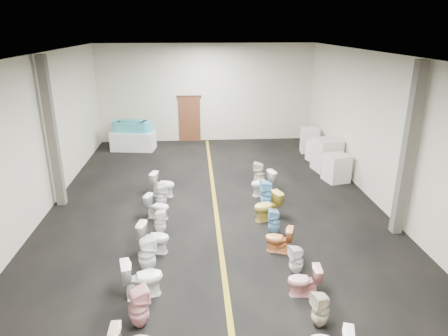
{
  "coord_description": "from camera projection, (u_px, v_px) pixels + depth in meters",
  "views": [
    {
      "loc": [
        -0.57,
        -10.68,
        5.24
      ],
      "look_at": [
        0.31,
        1.0,
        1.04
      ],
      "focal_mm": 32.0,
      "sensor_mm": 36.0,
      "label": 1
    }
  ],
  "objects": [
    {
      "name": "display_table",
      "position": [
        133.0,
        141.0,
        17.72
      ],
      "size": [
        1.97,
        1.17,
        0.83
      ],
      "primitive_type": "cube",
      "rotation": [
        0.0,
        0.0,
        -0.14
      ],
      "color": "white",
      "rests_on": "floor"
    },
    {
      "name": "toilet_left_6",
      "position": [
        154.0,
        238.0,
        9.68
      ],
      "size": [
        0.83,
        0.57,
        0.77
      ],
      "primitive_type": "imported",
      "rotation": [
        0.0,
        0.0,
        1.37
      ],
      "color": "white",
      "rests_on": "floor"
    },
    {
      "name": "toilet_right_9",
      "position": [
        263.0,
        183.0,
        12.95
      ],
      "size": [
        0.88,
        0.64,
        0.81
      ],
      "primitive_type": "imported",
      "rotation": [
        0.0,
        0.0,
        -1.31
      ],
      "color": "white",
      "rests_on": "floor"
    },
    {
      "name": "toilet_right_3",
      "position": [
        304.0,
        281.0,
        8.12
      ],
      "size": [
        0.69,
        0.43,
        0.68
      ],
      "primitive_type": "imported",
      "rotation": [
        0.0,
        0.0,
        -1.65
      ],
      "color": "#F7A8AB",
      "rests_on": "floor"
    },
    {
      "name": "toilet_right_6",
      "position": [
        274.0,
        222.0,
        10.53
      ],
      "size": [
        0.36,
        0.36,
        0.71
      ],
      "primitive_type": "imported",
      "rotation": [
        0.0,
        0.0,
        -1.69
      ],
      "color": "#6DAAD2",
      "rests_on": "floor"
    },
    {
      "name": "toilet_right_2",
      "position": [
        320.0,
        310.0,
        7.27
      ],
      "size": [
        0.4,
        0.39,
        0.71
      ],
      "primitive_type": "imported",
      "rotation": [
        0.0,
        0.0,
        -1.32
      ],
      "color": "beige",
      "rests_on": "floor"
    },
    {
      "name": "toilet_right_4",
      "position": [
        296.0,
        260.0,
        8.82
      ],
      "size": [
        0.38,
        0.38,
        0.69
      ],
      "primitive_type": "imported",
      "rotation": [
        0.0,
        0.0,
        -1.33
      ],
      "color": "white",
      "rests_on": "floor"
    },
    {
      "name": "appliance_crate_a",
      "position": [
        336.0,
        168.0,
        14.11
      ],
      "size": [
        0.92,
        0.92,
        0.97
      ],
      "primitive_type": "cube",
      "rotation": [
        0.0,
        0.0,
        0.25
      ],
      "color": "silver",
      "rests_on": "floor"
    },
    {
      "name": "appliance_crate_c",
      "position": [
        318.0,
        151.0,
        16.23
      ],
      "size": [
        0.88,
        0.88,
        0.81
      ],
      "primitive_type": "cube",
      "rotation": [
        0.0,
        0.0,
        0.27
      ],
      "color": "white",
      "rests_on": "floor"
    },
    {
      "name": "toilet_right_5",
      "position": [
        279.0,
        239.0,
        9.7
      ],
      "size": [
        0.76,
        0.58,
        0.68
      ],
      "primitive_type": "imported",
      "rotation": [
        0.0,
        0.0,
        -1.91
      ],
      "color": "#DD8145",
      "rests_on": "floor"
    },
    {
      "name": "wall_left",
      "position": [
        30.0,
        143.0,
        10.73
      ],
      "size": [
        0.0,
        16.0,
        16.0
      ],
      "primitive_type": "plane",
      "rotation": [
        1.57,
        0.0,
        1.57
      ],
      "color": "beige",
      "rests_on": "ground"
    },
    {
      "name": "ceiling",
      "position": [
        215.0,
        56.0,
        10.32
      ],
      "size": [
        16.0,
        16.0,
        0.0
      ],
      "primitive_type": "plane",
      "rotation": [
        3.14,
        0.0,
        0.0
      ],
      "color": "black",
      "rests_on": "ground"
    },
    {
      "name": "wall_right",
      "position": [
        390.0,
        136.0,
        11.43
      ],
      "size": [
        0.0,
        16.0,
        16.0
      ],
      "primitive_type": "plane",
      "rotation": [
        1.57,
        0.0,
        -1.57
      ],
      "color": "beige",
      "rests_on": "ground"
    },
    {
      "name": "toilet_right_10",
      "position": [
        259.0,
        174.0,
        13.74
      ],
      "size": [
        0.48,
        0.47,
        0.83
      ],
      "primitive_type": "imported",
      "rotation": [
        0.0,
        0.0,
        -1.87
      ],
      "color": "beige",
      "rests_on": "floor"
    },
    {
      "name": "bathtub",
      "position": [
        132.0,
        126.0,
        17.5
      ],
      "size": [
        1.82,
        0.97,
        0.55
      ],
      "rotation": [
        0.0,
        0.0,
        -0.26
      ],
      "color": "#43AEC2",
      "rests_on": "display_table"
    },
    {
      "name": "wall_back",
      "position": [
        206.0,
        93.0,
        18.59
      ],
      "size": [
        10.0,
        0.0,
        10.0
      ],
      "primitive_type": "plane",
      "rotation": [
        1.57,
        0.0,
        0.0
      ],
      "color": "beige",
      "rests_on": "ground"
    },
    {
      "name": "column_right",
      "position": [
        408.0,
        152.0,
        10.0
      ],
      "size": [
        0.25,
        0.25,
        4.5
      ],
      "primitive_type": "cube",
      "color": "#59544C",
      "rests_on": "floor"
    },
    {
      "name": "back_door",
      "position": [
        190.0,
        119.0,
        18.88
      ],
      "size": [
        1.0,
        0.1,
        2.1
      ],
      "primitive_type": "cube",
      "color": "#562D19",
      "rests_on": "floor"
    },
    {
      "name": "door_frame",
      "position": [
        189.0,
        97.0,
        18.53
      ],
      "size": [
        1.15,
        0.08,
        0.1
      ],
      "primitive_type": "cube",
      "color": "#331C11",
      "rests_on": "back_door"
    },
    {
      "name": "appliance_crate_d",
      "position": [
        309.0,
        140.0,
        17.37
      ],
      "size": [
        0.83,
        0.83,
        1.04
      ],
      "primitive_type": "cube",
      "rotation": [
        0.0,
        0.0,
        -0.15
      ],
      "color": "white",
      "rests_on": "floor"
    },
    {
      "name": "floor",
      "position": [
        216.0,
        213.0,
        11.84
      ],
      "size": [
        16.0,
        16.0,
        0.0
      ],
      "primitive_type": "plane",
      "color": "black",
      "rests_on": "ground"
    },
    {
      "name": "toilet_left_8",
      "position": [
        157.0,
        207.0,
        11.4
      ],
      "size": [
        0.79,
        0.6,
        0.71
      ],
      "primitive_type": "imported",
      "rotation": [
        0.0,
        0.0,
        1.25
      ],
      "color": "white",
      "rests_on": "floor"
    },
    {
      "name": "toilet_right_7",
      "position": [
        267.0,
        206.0,
        11.28
      ],
      "size": [
        0.91,
        0.7,
        0.82
      ],
      "primitive_type": "imported",
      "rotation": [
        0.0,
        0.0,
        -1.23
      ],
      "color": "gold",
      "rests_on": "floor"
    },
    {
      "name": "aisle_stripe",
      "position": [
        216.0,
        213.0,
        11.84
      ],
      "size": [
        0.12,
        15.6,
        0.01
      ],
      "primitive_type": "cube",
      "color": "olive",
      "rests_on": "floor"
    },
    {
      "name": "appliance_crate_b",
      "position": [
        327.0,
        155.0,
        15.12
      ],
      "size": [
        1.03,
        1.03,
        1.23
      ],
      "primitive_type": "cube",
      "rotation": [
        0.0,
        0.0,
        0.17
      ],
      "color": "silver",
      "rests_on": "floor"
    },
    {
      "name": "toilet_right_8",
      "position": [
        267.0,
        194.0,
        12.1
      ],
      "size": [
        0.41,
        0.4,
        0.85
      ],
      "primitive_type": "imported",
      "rotation": [
        0.0,
        0.0,
        -1.51
      ],
      "color": "#76C6F6",
      "rests_on": "floor"
    },
    {
      "name": "toilet_left_4",
      "position": [
        143.0,
        278.0,
        8.08
      ],
      "size": [
        0.91,
        0.65,
        0.84
      ],
      "primitive_type": "imported",
      "rotation": [
        0.0,
        0.0,
        1.81
      ],
      "color": "white",
      "rests_on": "floor"
    },
    {
      "name": "toilet_left_7",
      "position": [
        160.0,
        222.0,
        10.54
      ],
      "size": [
        0.34,
        0.33,
        0.68
      ],
      "primitive_type": "imported",
      "rotation": [
        0.0,
        0.0,
        1.64
      ],
      "color": "white",
      "rests_on": "floor"
    },
    {
      "name": "toilet_left_9",
      "position": [
        161.0,
        196.0,
        12.08
      ],
      "size": [
        0.43,
        0.42,
        0.74
      ],
      "primitive_type": "imported",
      "rotation": [
        0.0,
        0.0,
        1.89
      ],
      "color": "white",
      "rests_on": "floor"
    },
    {
      "name": "toilet_left_10",
      "position": [
        163.0,
        184.0,
        12.9
      ],
      "size": [
        0.87,
        0.65,
        0.79
      ],
      "primitive_type": "imported",
      "rotation": [
        0.0,
        0.0,
        1.28
      ],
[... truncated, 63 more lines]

